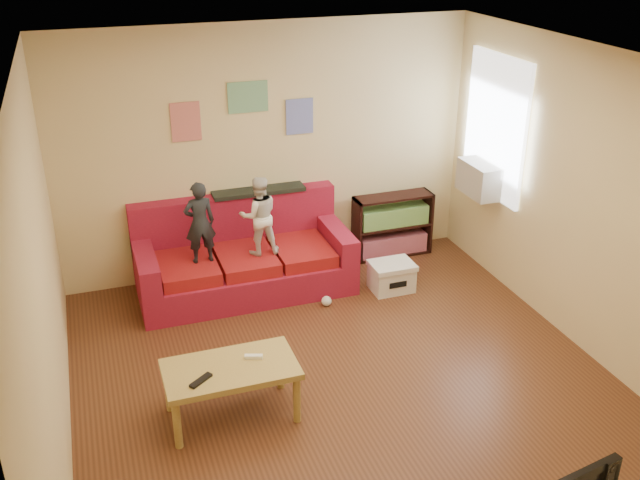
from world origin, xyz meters
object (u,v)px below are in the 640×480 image
object	(u,v)px
coffee_table	(231,374)
child_b	(259,216)
sofa	(243,259)
child_a	(200,223)
file_box	(392,276)
bookshelf	(392,228)

from	to	relation	value
coffee_table	child_b	bearing A→B (deg)	68.79
sofa	coffee_table	xyz separation A→B (m)	(-0.59, -2.07, 0.07)
sofa	child_a	xyz separation A→B (m)	(-0.45, -0.18, 0.56)
coffee_table	file_box	size ratio (longest dim) A/B	2.28
sofa	bookshelf	world-z (taller)	sofa
coffee_table	file_box	xyz separation A→B (m)	(2.06, 1.50, -0.24)
child_a	file_box	xyz separation A→B (m)	(1.92, -0.40, -0.73)
sofa	coffee_table	distance (m)	2.15
child_a	bookshelf	bearing A→B (deg)	-172.98
file_box	bookshelf	bearing A→B (deg)	65.90
bookshelf	file_box	xyz separation A→B (m)	(-0.36, -0.80, -0.17)
sofa	child_b	world-z (taller)	child_b
bookshelf	coffee_table	bearing A→B (deg)	-136.45
bookshelf	file_box	bearing A→B (deg)	-114.10
child_b	file_box	xyz separation A→B (m)	(1.32, -0.40, -0.72)
child_b	coffee_table	xyz separation A→B (m)	(-0.73, -1.89, -0.48)
sofa	file_box	size ratio (longest dim) A/B	4.87
sofa	child_a	world-z (taller)	child_a
child_b	file_box	size ratio (longest dim) A/B	1.82
sofa	file_box	distance (m)	1.58
bookshelf	child_b	bearing A→B (deg)	-166.59
coffee_table	sofa	bearing A→B (deg)	74.16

